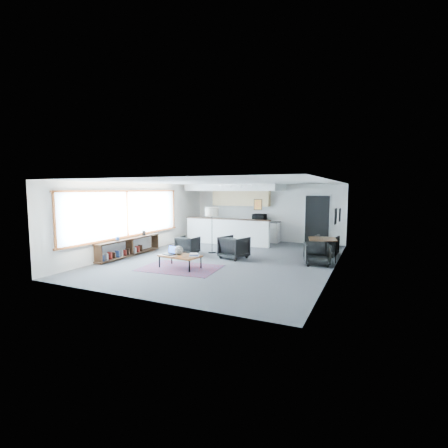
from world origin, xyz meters
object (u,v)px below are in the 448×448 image
at_px(laptop, 171,252).
at_px(dining_table, 322,240).
at_px(coffee_table, 180,256).
at_px(dining_chair_far, 326,246).
at_px(dining_chair_near, 317,255).
at_px(book_stack, 194,255).
at_px(armchair_left, 188,244).
at_px(microwave, 259,217).
at_px(ceramic_pot, 179,250).
at_px(floor_lamp, 212,213).
at_px(armchair_right, 234,246).

distance_m(laptop, dining_table, 5.00).
xyz_separation_m(coffee_table, dining_chair_far, (3.70, 3.83, -0.03)).
relative_size(coffee_table, dining_chair_near, 1.97).
height_order(book_stack, dining_chair_far, dining_chair_far).
relative_size(armchair_left, dining_chair_far, 1.05).
bearing_deg(dining_chair_near, microwave, 113.14).
relative_size(ceramic_pot, floor_lamp, 0.16).
bearing_deg(laptop, armchair_left, 125.48).
bearing_deg(laptop, microwave, 100.97).
bearing_deg(armchair_left, dining_chair_far, -156.97).
height_order(floor_lamp, dining_chair_near, floor_lamp).
relative_size(coffee_table, armchair_left, 1.80).
height_order(coffee_table, laptop, laptop).
xyz_separation_m(armchair_right, floor_lamp, (-1.16, 0.61, 1.06)).
bearing_deg(microwave, book_stack, -88.01).
bearing_deg(microwave, armchair_right, -81.55).
bearing_deg(microwave, dining_table, -40.69).
relative_size(book_stack, armchair_right, 0.42).
bearing_deg(coffee_table, laptop, -174.06).
relative_size(ceramic_pot, dining_chair_near, 0.42).
bearing_deg(dining_table, dining_chair_far, 90.00).
height_order(ceramic_pot, book_stack, ceramic_pot).
relative_size(coffee_table, dining_table, 1.23).
bearing_deg(microwave, floor_lamp, -99.97).
distance_m(armchair_left, dining_chair_far, 4.99).
bearing_deg(coffee_table, microwave, 91.72).
distance_m(ceramic_pot, microwave, 5.97).
bearing_deg(laptop, dining_table, 54.85).
bearing_deg(floor_lamp, microwave, 78.04).
bearing_deg(armchair_right, dining_chair_near, -160.08).
xyz_separation_m(ceramic_pot, microwave, (0.52, 5.91, 0.59)).
bearing_deg(dining_table, dining_chair_near, -93.33).
height_order(floor_lamp, microwave, floor_lamp).
bearing_deg(dining_chair_far, armchair_left, 29.79).
height_order(coffee_table, microwave, microwave).
height_order(laptop, armchair_right, armchair_right).
bearing_deg(laptop, dining_chair_near, 47.11).
bearing_deg(armchair_left, armchair_right, -179.10).
height_order(laptop, ceramic_pot, ceramic_pot).
height_order(dining_table, dining_chair_near, dining_table).
distance_m(coffee_table, ceramic_pot, 0.18).
height_order(laptop, dining_table, dining_table).
relative_size(ceramic_pot, armchair_left, 0.39).
distance_m(ceramic_pot, floor_lamp, 2.74).
bearing_deg(microwave, ceramic_pot, -93.00).
relative_size(armchair_left, dining_table, 0.68).
distance_m(coffee_table, book_stack, 0.48).
bearing_deg(floor_lamp, laptop, -92.20).
distance_m(floor_lamp, dining_chair_far, 4.29).
bearing_deg(ceramic_pot, coffee_table, -8.86).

